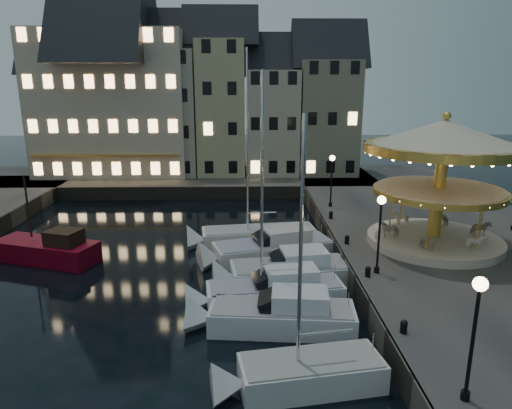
{
  "coord_description": "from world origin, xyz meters",
  "views": [
    {
      "loc": [
        0.34,
        -21.16,
        10.92
      ],
      "look_at": [
        1.0,
        8.0,
        3.2
      ],
      "focal_mm": 32.0,
      "sensor_mm": 36.0,
      "label": 1
    }
  ],
  "objects_px": {
    "streetlamp_c": "(332,173)",
    "bollard_b": "(368,271)",
    "motorboat_a": "(296,375)",
    "motorboat_b": "(273,316)",
    "streetlamp_b": "(380,223)",
    "motorboat_e": "(267,249)",
    "red_fishing_boat": "(48,251)",
    "bollard_c": "(347,239)",
    "carousel": "(442,159)",
    "streetlamp_a": "(475,322)",
    "bollard_a": "(404,326)",
    "motorboat_f": "(251,237)",
    "motorboat_d": "(283,272)",
    "motorboat_c": "(267,293)",
    "bollard_d": "(331,215)"
  },
  "relations": [
    {
      "from": "motorboat_d",
      "to": "motorboat_a",
      "type": "bearing_deg",
      "value": -91.47
    },
    {
      "from": "streetlamp_c",
      "to": "bollard_b",
      "type": "distance_m",
      "value": 14.22
    },
    {
      "from": "streetlamp_c",
      "to": "bollard_b",
      "type": "relative_size",
      "value": 7.32
    },
    {
      "from": "streetlamp_a",
      "to": "red_fishing_boat",
      "type": "distance_m",
      "value": 24.96
    },
    {
      "from": "streetlamp_a",
      "to": "bollard_c",
      "type": "xyz_separation_m",
      "value": [
        -0.6,
        14.5,
        -2.41
      ]
    },
    {
      "from": "streetlamp_a",
      "to": "motorboat_f",
      "type": "relative_size",
      "value": 0.35
    },
    {
      "from": "bollard_d",
      "to": "motorboat_d",
      "type": "relative_size",
      "value": 0.07
    },
    {
      "from": "bollard_d",
      "to": "motorboat_b",
      "type": "bearing_deg",
      "value": -110.76
    },
    {
      "from": "motorboat_d",
      "to": "motorboat_f",
      "type": "xyz_separation_m",
      "value": [
        -1.74,
        6.54,
        -0.11
      ]
    },
    {
      "from": "motorboat_d",
      "to": "motorboat_f",
      "type": "bearing_deg",
      "value": 104.93
    },
    {
      "from": "streetlamp_b",
      "to": "bollard_c",
      "type": "height_order",
      "value": "streetlamp_b"
    },
    {
      "from": "motorboat_d",
      "to": "red_fishing_boat",
      "type": "bearing_deg",
      "value": 165.96
    },
    {
      "from": "streetlamp_c",
      "to": "bollard_d",
      "type": "bearing_deg",
      "value": -99.73
    },
    {
      "from": "streetlamp_b",
      "to": "bollard_a",
      "type": "relative_size",
      "value": 7.32
    },
    {
      "from": "streetlamp_a",
      "to": "motorboat_e",
      "type": "bearing_deg",
      "value": 109.78
    },
    {
      "from": "bollard_c",
      "to": "motorboat_c",
      "type": "xyz_separation_m",
      "value": [
        -5.22,
        -5.47,
        -0.93
      ]
    },
    {
      "from": "bollard_b",
      "to": "carousel",
      "type": "relative_size",
      "value": 0.06
    },
    {
      "from": "streetlamp_c",
      "to": "motorboat_e",
      "type": "bearing_deg",
      "value": -124.13
    },
    {
      "from": "streetlamp_c",
      "to": "bollard_c",
      "type": "bearing_deg",
      "value": -93.81
    },
    {
      "from": "bollard_a",
      "to": "carousel",
      "type": "height_order",
      "value": "carousel"
    },
    {
      "from": "streetlamp_a",
      "to": "motorboat_d",
      "type": "bearing_deg",
      "value": 112.42
    },
    {
      "from": "streetlamp_b",
      "to": "streetlamp_c",
      "type": "height_order",
      "value": "same"
    },
    {
      "from": "motorboat_f",
      "to": "red_fishing_boat",
      "type": "xyz_separation_m",
      "value": [
        -12.88,
        -2.88,
        0.16
      ]
    },
    {
      "from": "motorboat_c",
      "to": "motorboat_f",
      "type": "height_order",
      "value": "motorboat_f"
    },
    {
      "from": "motorboat_e",
      "to": "motorboat_f",
      "type": "xyz_separation_m",
      "value": [
        -1.03,
        2.84,
        -0.12
      ]
    },
    {
      "from": "bollard_c",
      "to": "bollard_d",
      "type": "distance_m",
      "value": 5.5
    },
    {
      "from": "streetlamp_c",
      "to": "red_fishing_boat",
      "type": "bearing_deg",
      "value": -157.15
    },
    {
      "from": "bollard_c",
      "to": "motorboat_d",
      "type": "xyz_separation_m",
      "value": [
        -4.21,
        -2.85,
        -0.96
      ]
    },
    {
      "from": "streetlamp_b",
      "to": "red_fishing_boat",
      "type": "bearing_deg",
      "value": 164.71
    },
    {
      "from": "streetlamp_b",
      "to": "motorboat_d",
      "type": "distance_m",
      "value": 6.1
    },
    {
      "from": "streetlamp_c",
      "to": "bollard_a",
      "type": "bearing_deg",
      "value": -91.76
    },
    {
      "from": "motorboat_d",
      "to": "motorboat_e",
      "type": "xyz_separation_m",
      "value": [
        -0.71,
        3.7,
        0.0
      ]
    },
    {
      "from": "streetlamp_a",
      "to": "motorboat_c",
      "type": "distance_m",
      "value": 11.25
    },
    {
      "from": "streetlamp_b",
      "to": "motorboat_a",
      "type": "distance_m",
      "value": 9.76
    },
    {
      "from": "motorboat_e",
      "to": "carousel",
      "type": "xyz_separation_m",
      "value": [
        10.29,
        -1.06,
        5.99
      ]
    },
    {
      "from": "streetlamp_c",
      "to": "motorboat_d",
      "type": "relative_size",
      "value": 0.54
    },
    {
      "from": "motorboat_a",
      "to": "motorboat_e",
      "type": "xyz_separation_m",
      "value": [
        -0.48,
        12.94,
        0.11
      ]
    },
    {
      "from": "streetlamp_a",
      "to": "red_fishing_boat",
      "type": "relative_size",
      "value": 0.59
    },
    {
      "from": "streetlamp_b",
      "to": "bollard_c",
      "type": "relative_size",
      "value": 7.32
    },
    {
      "from": "streetlamp_b",
      "to": "motorboat_e",
      "type": "relative_size",
      "value": 0.48
    },
    {
      "from": "bollard_b",
      "to": "motorboat_f",
      "type": "xyz_separation_m",
      "value": [
        -5.95,
        8.69,
        -1.07
      ]
    },
    {
      "from": "motorboat_e",
      "to": "motorboat_f",
      "type": "height_order",
      "value": "motorboat_f"
    },
    {
      "from": "motorboat_d",
      "to": "carousel",
      "type": "xyz_separation_m",
      "value": [
        9.58,
        2.65,
        5.99
      ]
    },
    {
      "from": "motorboat_a",
      "to": "motorboat_b",
      "type": "xyz_separation_m",
      "value": [
        -0.62,
        4.24,
        0.1
      ]
    },
    {
      "from": "streetlamp_b",
      "to": "streetlamp_c",
      "type": "bearing_deg",
      "value": 90.0
    },
    {
      "from": "bollard_d",
      "to": "motorboat_c",
      "type": "distance_m",
      "value": 12.19
    },
    {
      "from": "motorboat_b",
      "to": "motorboat_d",
      "type": "bearing_deg",
      "value": 80.32
    },
    {
      "from": "streetlamp_c",
      "to": "motorboat_f",
      "type": "distance_m",
      "value": 9.12
    },
    {
      "from": "motorboat_d",
      "to": "motorboat_e",
      "type": "relative_size",
      "value": 0.9
    },
    {
      "from": "streetlamp_c",
      "to": "motorboat_a",
      "type": "xyz_separation_m",
      "value": [
        -5.05,
        -21.09,
        -3.48
      ]
    }
  ]
}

